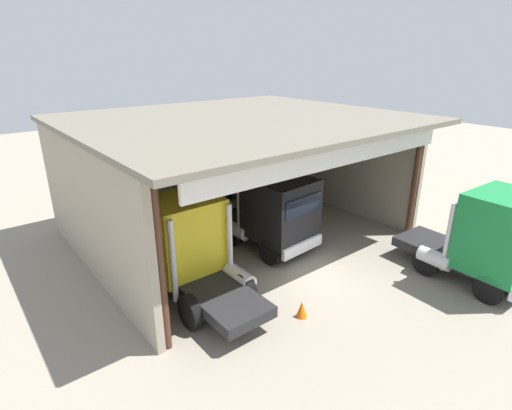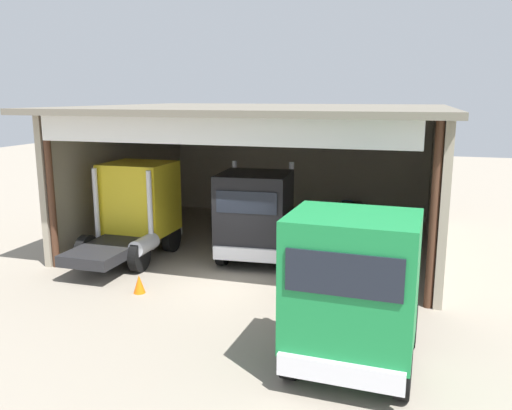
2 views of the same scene
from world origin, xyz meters
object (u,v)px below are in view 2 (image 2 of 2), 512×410
object	(u,v)px
truck_yellow_right_bay	(136,209)
oil_drum	(347,211)
truck_green_center_bay	(352,290)
traffic_cone	(139,284)
tool_cart	(351,213)
truck_black_left_bay	(256,214)

from	to	relation	value
truck_yellow_right_bay	oil_drum	world-z (taller)	truck_yellow_right_bay
truck_green_center_bay	traffic_cone	size ratio (longest dim) A/B	8.68
tool_cart	traffic_cone	world-z (taller)	tool_cart
truck_black_left_bay	oil_drum	distance (m)	7.59
truck_green_center_bay	traffic_cone	distance (m)	7.27
truck_green_center_bay	tool_cart	size ratio (longest dim) A/B	4.86
truck_yellow_right_bay	traffic_cone	bearing A→B (deg)	-60.11
truck_green_center_bay	oil_drum	distance (m)	14.03
truck_yellow_right_bay	oil_drum	bearing A→B (deg)	48.89
truck_black_left_bay	oil_drum	size ratio (longest dim) A/B	5.32
truck_green_center_bay	oil_drum	xyz separation A→B (m)	(-1.80, 13.85, -1.35)
truck_green_center_bay	traffic_cone	world-z (taller)	truck_green_center_bay
truck_black_left_bay	traffic_cone	world-z (taller)	truck_black_left_bay
tool_cart	oil_drum	bearing A→B (deg)	113.03
oil_drum	tool_cart	world-z (taller)	tool_cart
truck_yellow_right_bay	tool_cart	world-z (taller)	truck_yellow_right_bay
truck_yellow_right_bay	truck_black_left_bay	world-z (taller)	truck_black_left_bay
truck_green_center_bay	truck_yellow_right_bay	bearing A→B (deg)	-33.00
oil_drum	truck_yellow_right_bay	bearing A→B (deg)	-130.99
traffic_cone	truck_green_center_bay	bearing A→B (deg)	-22.03
oil_drum	traffic_cone	xyz separation A→B (m)	(-4.78, -11.19, -0.18)
truck_green_center_bay	tool_cart	world-z (taller)	truck_green_center_bay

